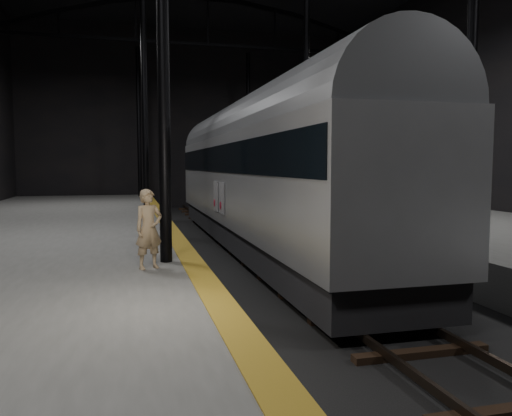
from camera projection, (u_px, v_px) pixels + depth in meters
name	position (u px, v px, depth m)	size (l,w,h in m)	color
ground	(278.00, 263.00, 15.85)	(44.00, 44.00, 0.00)	black
platform_left	(22.00, 259.00, 13.96)	(9.00, 43.80, 1.00)	#555553
platform_right	(481.00, 239.00, 17.67)	(9.00, 43.80, 1.00)	#555553
tactile_strip	(175.00, 236.00, 14.97)	(0.50, 43.80, 0.01)	olive
track	(278.00, 261.00, 15.85)	(2.40, 43.00, 0.24)	#3F3328
train	(258.00, 167.00, 18.08)	(3.07, 20.52, 5.48)	#A7AAAF
woman	(149.00, 229.00, 10.15)	(0.60, 0.39, 1.63)	tan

